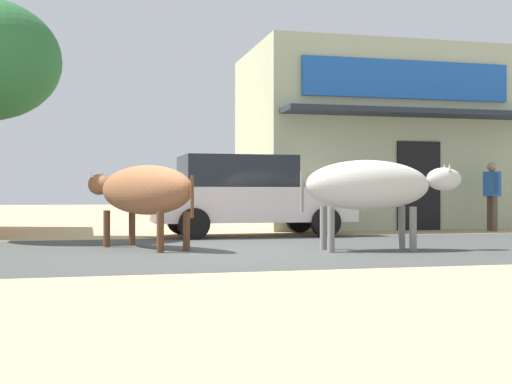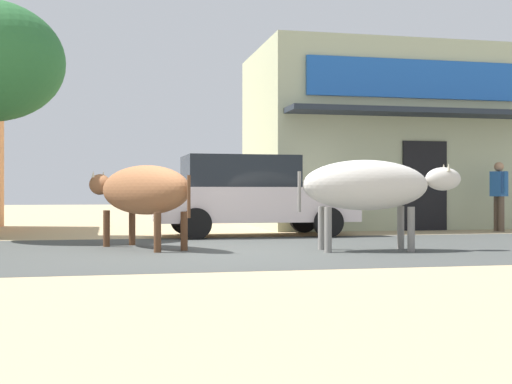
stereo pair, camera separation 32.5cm
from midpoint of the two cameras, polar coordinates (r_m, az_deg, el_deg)
ground at (r=10.62m, az=-4.12°, el=-4.87°), size 80.00×80.00×0.00m
asphalt_road at (r=10.62m, az=-4.12°, el=-4.86°), size 72.00×5.74×0.00m
storefront_right_club at (r=18.46m, az=9.08°, el=4.28°), size 6.51×5.06×4.55m
parked_hatchback_car at (r=14.13m, az=-1.45°, el=-0.24°), size 4.11×1.91×1.64m
cow_near_brown at (r=11.07m, az=-10.18°, el=0.12°), size 1.84×2.65×1.33m
cow_far_dark at (r=10.67m, az=8.68°, el=0.49°), size 2.55×0.96×1.39m
pedestrian_by_shop at (r=16.71m, az=18.49°, el=0.09°), size 0.48×0.61×1.59m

